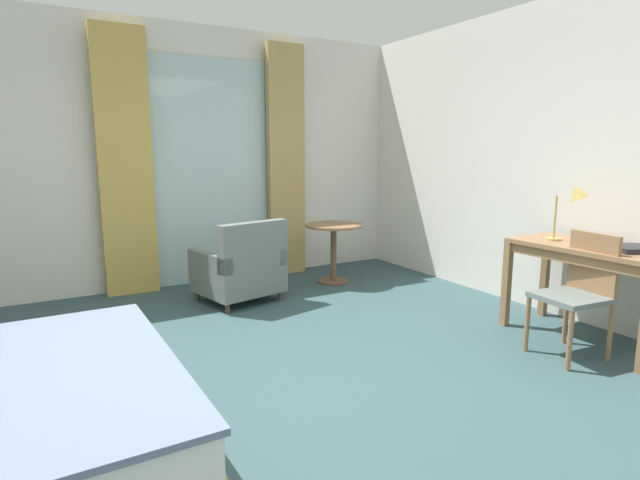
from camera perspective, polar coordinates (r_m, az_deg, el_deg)
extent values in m
cube|color=#334C51|center=(3.43, -4.76, -17.10)|extent=(6.43, 6.45, 0.10)
cube|color=silver|center=(5.88, -17.46, 8.91)|extent=(6.03, 0.12, 2.88)
cube|color=silver|center=(5.06, 27.30, 8.13)|extent=(0.12, 6.05, 2.88)
cube|color=silver|center=(5.93, -12.40, 7.47)|extent=(1.40, 0.02, 2.53)
cube|color=tan|center=(5.62, -21.20, 8.02)|extent=(0.54, 0.10, 2.75)
cube|color=tan|center=(6.18, -3.88, 8.80)|extent=(0.46, 0.10, 2.75)
cube|color=slate|center=(2.66, -30.64, -13.48)|extent=(1.32, 1.76, 0.03)
cube|color=olive|center=(4.50, 28.51, -0.78)|extent=(0.63, 1.22, 0.04)
cube|color=olive|center=(4.51, 28.45, -1.50)|extent=(0.58, 1.16, 0.08)
cube|color=olive|center=(5.09, 24.14, -3.77)|extent=(0.06, 0.06, 0.74)
cube|color=olive|center=(4.67, 20.39, -4.71)|extent=(0.06, 0.06, 0.74)
cube|color=slate|center=(4.15, 26.53, -5.85)|extent=(0.49, 0.46, 0.04)
cube|color=olive|center=(4.25, 28.57, -2.27)|extent=(0.08, 0.40, 0.45)
cylinder|color=olive|center=(4.18, 22.44, -8.79)|extent=(0.04, 0.04, 0.43)
cylinder|color=olive|center=(3.95, 26.48, -10.22)|extent=(0.04, 0.04, 0.43)
cylinder|color=olive|center=(4.48, 26.10, -7.83)|extent=(0.04, 0.04, 0.43)
cylinder|color=olive|center=(4.26, 30.04, -9.06)|extent=(0.04, 0.04, 0.43)
cylinder|color=tan|center=(4.63, 24.94, 0.10)|extent=(0.12, 0.12, 0.02)
cylinder|color=tan|center=(4.60, 25.11, 2.38)|extent=(0.02, 0.02, 0.35)
cone|color=tan|center=(4.59, 27.16, 4.87)|extent=(0.18, 0.17, 0.19)
cube|color=#232328|center=(4.39, 31.89, -0.83)|extent=(0.35, 0.35, 0.04)
cube|color=slate|center=(5.20, -9.26, -4.22)|extent=(0.88, 0.84, 0.28)
cube|color=slate|center=(4.89, -7.55, -0.65)|extent=(0.75, 0.28, 0.46)
cube|color=slate|center=(5.33, -6.42, -1.38)|extent=(0.25, 0.69, 0.16)
cube|color=slate|center=(4.99, -12.43, -2.36)|extent=(0.25, 0.69, 0.16)
cylinder|color=#4C3D2D|center=(5.65, -8.13, -5.03)|extent=(0.04, 0.04, 0.10)
cylinder|color=#4C3D2D|center=(5.34, -13.71, -6.12)|extent=(0.04, 0.04, 0.10)
cylinder|color=#4C3D2D|center=(5.20, -4.57, -6.28)|extent=(0.04, 0.04, 0.10)
cylinder|color=#4C3D2D|center=(4.86, -10.45, -7.60)|extent=(0.04, 0.04, 0.10)
cylinder|color=olive|center=(5.76, 1.55, 1.66)|extent=(0.66, 0.66, 0.03)
cylinder|color=brown|center=(5.82, 1.54, -1.67)|extent=(0.07, 0.07, 0.65)
cylinder|color=brown|center=(5.90, 1.52, -4.67)|extent=(0.36, 0.36, 0.02)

